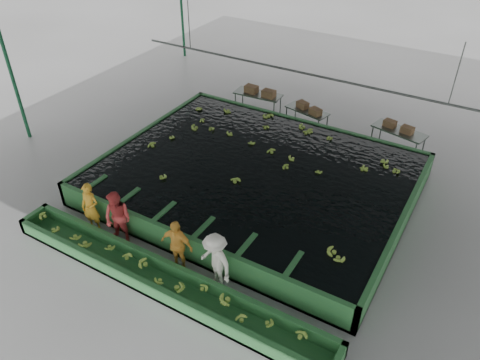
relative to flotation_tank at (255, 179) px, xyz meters
The scene contains 21 objects.
ground 1.57m from the flotation_tank, 90.00° to the right, with size 80.00×80.00×0.00m, color gray.
shed_roof 4.79m from the flotation_tank, 90.00° to the right, with size 20.00×22.00×0.04m, color gray.
shed_posts 2.54m from the flotation_tank, 90.00° to the right, with size 20.00×22.00×5.00m, color #195532, non-canonical shape.
flotation_tank is the anchor object (origin of this frame).
tank_water 0.40m from the flotation_tank, 90.00° to the right, with size 9.70×7.70×0.00m, color black.
sorting_trough 5.10m from the flotation_tank, 90.00° to the right, with size 10.00×1.00×0.50m, color #2C6B34, non-canonical shape.
cableway_rail 4.33m from the flotation_tank, 90.00° to the left, with size 0.08×0.08×14.00m, color #59605B.
rail_hanger_left 7.06m from the flotation_tank, 145.01° to the left, with size 0.04×0.04×2.00m, color #59605B.
rail_hanger_right 7.06m from the flotation_tank, 34.99° to the left, with size 0.04×0.04×2.00m, color #59605B.
worker_a 5.40m from the flotation_tank, 127.05° to the right, with size 0.60×0.39×1.64m, color yellow.
worker_b 4.82m from the flotation_tank, 116.53° to the right, with size 0.85×0.66×1.75m, color #D94342.
worker_c 4.32m from the flotation_tank, 90.53° to the right, with size 0.97×0.40×1.65m, color #FFBC43.
worker_d 4.49m from the flotation_tank, 74.25° to the right, with size 1.12×0.64×1.73m, color white.
packing_table_left 5.77m from the flotation_tank, 117.92° to the left, with size 2.06×0.82×0.94m, color #59605B, non-canonical shape.
packing_table_mid 4.96m from the flotation_tank, 93.47° to the left, with size 1.82×0.73×0.83m, color #59605B, non-canonical shape.
packing_table_right 6.09m from the flotation_tank, 55.30° to the left, with size 2.01×0.80×0.91m, color #59605B, non-canonical shape.
box_stack_left 5.67m from the flotation_tank, 117.08° to the left, with size 1.42×0.39×0.31m, color brown, non-canonical shape.
box_stack_mid 4.89m from the flotation_tank, 92.36° to the left, with size 1.23×0.34×0.26m, color brown, non-canonical shape.
box_stack_right 6.08m from the flotation_tank, 55.86° to the left, with size 1.17×0.32×0.25m, color brown, non-canonical shape.
floating_bananas 0.89m from the flotation_tank, 90.00° to the left, with size 8.45×5.76×0.12m, color #8FB73F, non-canonical shape.
trough_bananas 5.10m from the flotation_tank, 90.00° to the right, with size 8.91×0.59×0.12m, color #8FB73F, non-canonical shape.
Camera 1 is at (6.18, -9.94, 9.56)m, focal length 35.00 mm.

